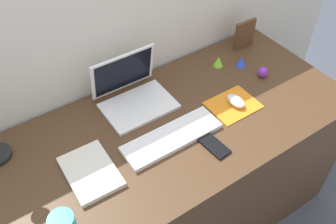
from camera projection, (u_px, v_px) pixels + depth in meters
ground_plane at (172, 217)px, 2.06m from camera, size 6.00×6.00×0.00m
back_wall at (127, 84)px, 1.81m from camera, size 2.77×0.05×1.36m
desk at (172, 178)px, 1.80m from camera, size 1.57×0.71×0.74m
laptop at (132, 91)px, 1.61m from camera, size 0.30×0.25×0.21m
keyboard at (172, 137)px, 1.48m from camera, size 0.41×0.13×0.02m
mousepad at (233, 105)px, 1.62m from camera, size 0.21×0.17×0.00m
mouse at (236, 101)px, 1.61m from camera, size 0.06×0.10×0.03m
cell_phone at (214, 146)px, 1.45m from camera, size 0.07×0.13×0.01m
notebook_pad at (91, 172)px, 1.36m from camera, size 0.18×0.24×0.02m
picture_frame at (245, 34)px, 1.88m from camera, size 0.12×0.02×0.15m
toy_figurine_purple at (263, 72)px, 1.74m from camera, size 0.05×0.05×0.05m
toy_figurine_blue at (241, 61)px, 1.80m from camera, size 0.05×0.05×0.05m
toy_figurine_lime at (218, 61)px, 1.80m from camera, size 0.05×0.05×0.05m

